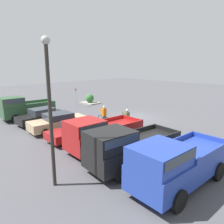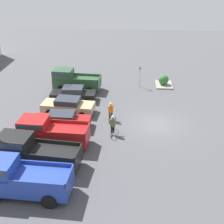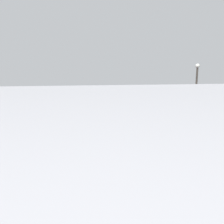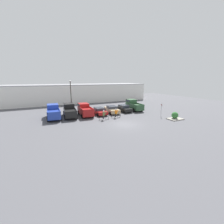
% 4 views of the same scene
% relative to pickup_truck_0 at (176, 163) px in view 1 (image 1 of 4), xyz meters
% --- Properties ---
extents(ground_plane, '(80.00, 80.00, 0.00)m').
position_rel_pickup_truck_0_xyz_m(ground_plane, '(9.52, -8.74, -1.21)').
color(ground_plane, '#4C4C51').
extents(pickup_truck_0, '(2.46, 5.62, 2.31)m').
position_rel_pickup_truck_0_xyz_m(pickup_truck_0, '(0.00, 0.00, 0.00)').
color(pickup_truck_0, '#233D9E').
rests_on(pickup_truck_0, ground_plane).
extents(pickup_truck_1, '(2.63, 5.75, 2.26)m').
position_rel_pickup_truck_0_xyz_m(pickup_truck_1, '(2.83, 0.05, -0.04)').
color(pickup_truck_1, black).
rests_on(pickup_truck_1, ground_plane).
extents(pickup_truck_2, '(2.40, 5.25, 2.16)m').
position_rel_pickup_truck_0_xyz_m(pickup_truck_2, '(5.60, -0.45, -0.09)').
color(pickup_truck_2, maroon).
rests_on(pickup_truck_2, ground_plane).
extents(sedan_0, '(1.99, 4.80, 1.34)m').
position_rel_pickup_truck_0_xyz_m(sedan_0, '(8.38, -0.73, -0.52)').
color(sedan_0, maroon).
rests_on(sedan_0, ground_plane).
extents(sedan_1, '(2.35, 4.92, 1.45)m').
position_rel_pickup_truck_0_xyz_m(sedan_1, '(11.18, -0.69, -0.48)').
color(sedan_1, tan).
rests_on(sedan_1, ground_plane).
extents(sedan_2, '(1.99, 4.51, 1.43)m').
position_rel_pickup_truck_0_xyz_m(sedan_2, '(13.98, -0.63, -0.49)').
color(sedan_2, black).
rests_on(sedan_2, ground_plane).
extents(pickup_truck_3, '(2.46, 5.12, 2.27)m').
position_rel_pickup_truck_0_xyz_m(pickup_truck_3, '(16.81, -0.10, -0.05)').
color(pickup_truck_3, '#2D5133').
rests_on(pickup_truck_3, ground_plane).
extents(cyclist_0, '(1.82, 0.49, 1.70)m').
position_rel_pickup_truck_0_xyz_m(cyclist_0, '(10.04, -4.73, -0.37)').
color(cyclist_0, black).
rests_on(cyclist_0, ground_plane).
extents(cyclist_1, '(1.78, 0.49, 1.73)m').
position_rel_pickup_truck_0_xyz_m(cyclist_1, '(7.54, -5.09, -0.35)').
color(cyclist_1, black).
rests_on(cyclist_1, ground_plane).
extents(fire_lane_sign, '(0.06, 0.30, 2.48)m').
position_rel_pickup_truck_0_xyz_m(fire_lane_sign, '(18.20, -7.29, 0.29)').
color(fire_lane_sign, '#9E9EA3').
rests_on(fire_lane_sign, ground_plane).
extents(lamppost, '(0.36, 0.36, 6.58)m').
position_rel_pickup_truck_0_xyz_m(lamppost, '(3.93, 3.81, 2.66)').
color(lamppost, '#2D2823').
rests_on(lamppost, ground_plane).
extents(curb_island, '(2.47, 1.81, 0.15)m').
position_rel_pickup_truck_0_xyz_m(curb_island, '(18.82, -10.05, -1.13)').
color(curb_island, gray).
rests_on(curb_island, ground_plane).
extents(shrub, '(1.13, 1.13, 1.13)m').
position_rel_pickup_truck_0_xyz_m(shrub, '(18.81, -9.96, -0.49)').
color(shrub, '#337033').
rests_on(shrub, curb_island).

